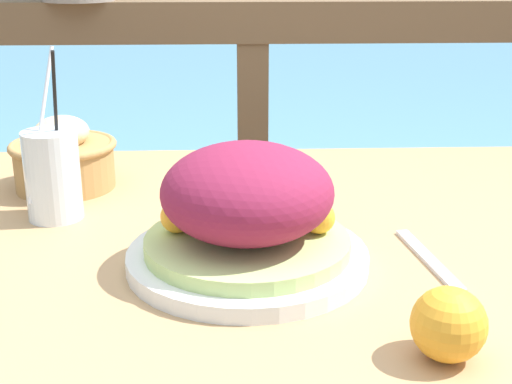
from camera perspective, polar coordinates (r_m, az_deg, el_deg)
patio_table at (r=1.03m, az=1.20°, el=-8.50°), size 1.05×0.81×0.74m
railing_fence at (r=1.68m, az=-0.27°, el=4.59°), size 2.80×0.08×1.00m
sea_backdrop at (r=4.23m, az=-1.49°, el=6.42°), size 12.00×4.00×0.35m
salad_plate at (r=0.85m, az=-0.70°, el=-1.83°), size 0.29×0.29×0.15m
drink_glass at (r=1.04m, az=-15.96°, el=1.34°), size 0.08×0.08×0.24m
bread_basket at (r=1.17m, az=-15.12°, el=2.67°), size 0.17×0.17×0.12m
knife at (r=0.91m, az=13.62°, el=-5.23°), size 0.04×0.18×0.00m
orange_near_basket at (r=0.70m, az=15.15°, el=-10.18°), size 0.07×0.07×0.07m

